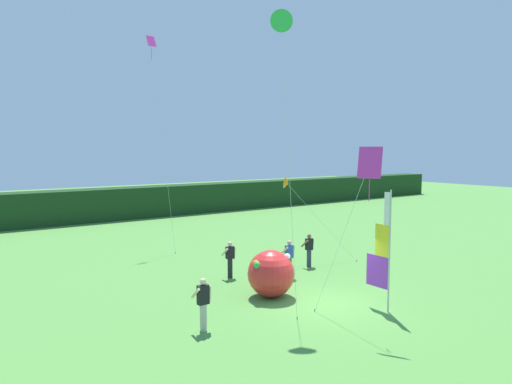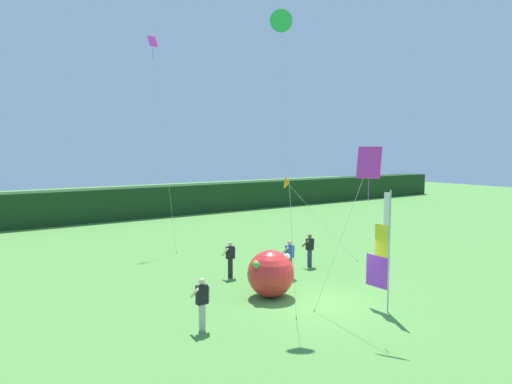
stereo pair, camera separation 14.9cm
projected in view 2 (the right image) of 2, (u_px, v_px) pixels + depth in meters
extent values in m
plane|color=#518E3D|center=(326.00, 304.00, 17.12)|extent=(120.00, 120.00, 0.00)
cube|color=#193819|center=(108.00, 204.00, 37.67)|extent=(80.00, 2.40, 2.54)
cylinder|color=#B7B7BC|center=(389.00, 252.00, 16.09)|extent=(0.06, 0.06, 4.28)
cube|color=purple|center=(377.00, 271.00, 16.58)|extent=(0.02, 0.97, 1.14)
cube|color=yellow|center=(382.00, 241.00, 16.33)|extent=(0.02, 0.60, 1.14)
cube|color=white|center=(387.00, 209.00, 16.08)|extent=(0.02, 0.23, 1.14)
cylinder|color=#B7B2A3|center=(202.00, 317.00, 14.61)|extent=(0.22, 0.22, 0.85)
cube|color=black|center=(202.00, 295.00, 14.54)|extent=(0.36, 0.20, 0.61)
sphere|color=beige|center=(202.00, 281.00, 14.50)|extent=(0.20, 0.20, 0.20)
cylinder|color=beige|center=(194.00, 293.00, 14.45)|extent=(0.09, 0.48, 0.42)
cylinder|color=beige|center=(208.00, 294.00, 14.68)|extent=(0.09, 0.14, 0.56)
cylinder|color=brown|center=(290.00, 268.00, 20.60)|extent=(0.22, 0.22, 0.92)
cube|color=#284CA8|center=(290.00, 251.00, 20.53)|extent=(0.36, 0.20, 0.54)
sphere|color=tan|center=(290.00, 243.00, 20.50)|extent=(0.20, 0.20, 0.20)
cylinder|color=tan|center=(285.00, 251.00, 20.45)|extent=(0.09, 0.48, 0.42)
cylinder|color=tan|center=(294.00, 252.00, 20.67)|extent=(0.09, 0.14, 0.56)
cylinder|color=#2D334C|center=(310.00, 258.00, 22.55)|extent=(0.22, 0.22, 0.84)
cube|color=black|center=(310.00, 244.00, 22.49)|extent=(0.36, 0.20, 0.54)
sphere|color=brown|center=(310.00, 236.00, 22.45)|extent=(0.20, 0.20, 0.20)
cylinder|color=brown|center=(305.00, 244.00, 22.40)|extent=(0.09, 0.48, 0.42)
cylinder|color=brown|center=(313.00, 245.00, 22.63)|extent=(0.09, 0.14, 0.56)
cylinder|color=black|center=(230.00, 268.00, 20.63)|extent=(0.22, 0.22, 0.87)
cube|color=black|center=(230.00, 252.00, 20.57)|extent=(0.36, 0.20, 0.53)
sphere|color=beige|center=(230.00, 244.00, 20.53)|extent=(0.20, 0.20, 0.20)
cylinder|color=beige|center=(225.00, 252.00, 20.48)|extent=(0.09, 0.48, 0.42)
cylinder|color=beige|center=(235.00, 253.00, 20.71)|extent=(0.09, 0.14, 0.56)
sphere|color=red|center=(271.00, 274.00, 17.91)|extent=(1.81, 1.81, 1.81)
sphere|color=green|center=(257.00, 265.00, 17.32)|extent=(0.25, 0.25, 0.25)
sphere|color=orange|center=(255.00, 263.00, 17.41)|extent=(0.25, 0.25, 0.25)
sphere|color=white|center=(287.00, 257.00, 17.86)|extent=(0.25, 0.25, 0.25)
cylinder|color=brown|center=(358.00, 261.00, 23.61)|extent=(0.03, 0.03, 0.08)
cylinder|color=silver|center=(323.00, 223.00, 23.46)|extent=(2.91, 2.11, 4.00)
cone|color=orange|center=(287.00, 183.00, 23.31)|extent=(0.64, 0.59, 0.61)
cylinder|color=brown|center=(296.00, 318.00, 15.59)|extent=(0.03, 0.03, 0.08)
cylinder|color=silver|center=(288.00, 165.00, 16.19)|extent=(0.86, 2.01, 10.24)
cone|color=green|center=(281.00, 21.00, 16.78)|extent=(0.87, 0.73, 0.83)
cylinder|color=brown|center=(176.00, 253.00, 25.51)|extent=(0.03, 0.03, 0.08)
cylinder|color=silver|center=(164.00, 144.00, 26.45)|extent=(0.31, 3.43, 11.98)
cube|color=#DB33A8|center=(153.00, 41.00, 27.38)|extent=(0.53, 0.37, 0.65)
cylinder|color=#DB33A8|center=(153.00, 54.00, 27.45)|extent=(0.02, 0.02, 0.70)
cylinder|color=brown|center=(314.00, 310.00, 16.34)|extent=(0.03, 0.03, 0.08)
cylinder|color=silver|center=(340.00, 241.00, 15.45)|extent=(0.48, 1.95, 5.26)
cube|color=#DB33A8|center=(369.00, 162.00, 14.56)|extent=(0.65, 0.80, 0.99)
cylinder|color=#DB33A8|center=(368.00, 190.00, 14.64)|extent=(0.02, 0.02, 0.70)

